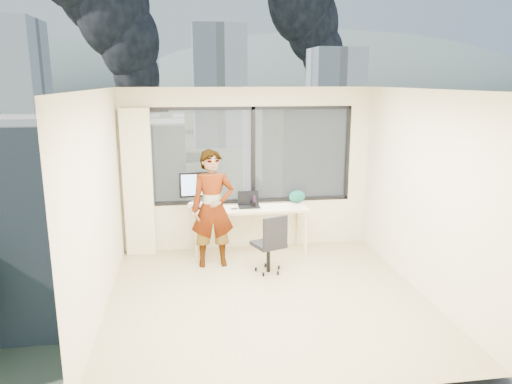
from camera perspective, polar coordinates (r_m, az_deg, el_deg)
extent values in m
cube|color=tan|center=(6.29, 1.36, -12.36)|extent=(4.00, 4.00, 0.01)
cube|color=white|center=(5.67, 1.50, 12.07)|extent=(4.00, 4.00, 0.01)
cube|color=beige|center=(3.98, 6.37, -7.68)|extent=(4.00, 0.01, 2.60)
cube|color=beige|center=(5.85, -18.25, -1.43)|extent=(0.01, 4.00, 2.60)
cube|color=beige|center=(6.48, 19.13, -0.12)|extent=(0.01, 4.00, 2.60)
cube|color=#F0E5BB|center=(7.67, -13.81, 1.06)|extent=(0.45, 0.14, 2.30)
cube|color=beige|center=(7.68, -0.72, -4.52)|extent=(1.80, 0.60, 0.75)
imported|color=#2D2D33|center=(7.06, -5.15, -1.98)|extent=(0.65, 0.44, 1.74)
cube|color=white|center=(7.67, -6.78, -1.45)|extent=(0.35, 0.33, 0.07)
cube|color=black|center=(7.49, -2.59, -1.95)|extent=(0.11, 0.08, 0.01)
cylinder|color=black|center=(7.56, -0.20, -1.48)|extent=(0.08, 0.08, 0.09)
ellipsoid|color=#0E5544|center=(7.86, 4.88, -0.53)|extent=(0.29, 0.19, 0.21)
cube|color=#515B3D|center=(126.70, -7.90, 5.49)|extent=(400.00, 400.00, 0.04)
cube|color=#EFE2C8|center=(37.75, -20.37, -2.56)|extent=(16.00, 12.00, 14.00)
cube|color=beige|center=(46.30, 8.05, 2.22)|extent=(14.00, 13.00, 16.00)
cube|color=silver|center=(106.22, -27.53, 10.27)|extent=(14.00, 14.00, 28.00)
cube|color=silver|center=(125.92, -4.39, 12.38)|extent=(13.00, 13.00, 30.00)
cube|color=silver|center=(152.72, 9.34, 11.63)|extent=(15.00, 15.00, 26.00)
ellipsoid|color=slate|center=(341.29, 8.99, 10.23)|extent=(300.00, 220.00, 96.00)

